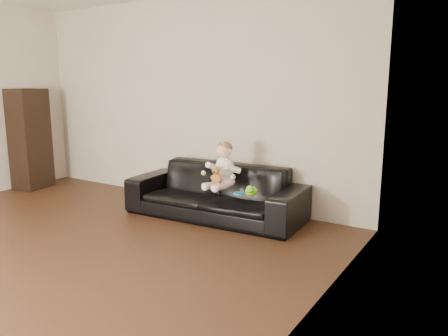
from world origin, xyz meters
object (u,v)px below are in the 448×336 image
Objects in this scene: baby at (223,168)px; toy_green at (251,191)px; toy_blue_disc at (239,193)px; toy_rattle at (253,192)px; cabinet at (30,139)px; teddy_bear at (216,176)px; sofa at (215,192)px.

toy_green is (0.44, -0.16, -0.17)m from baby.
toy_rattle is at bearing 23.33° from toy_blue_disc.
toy_blue_disc is (-0.13, -0.06, -0.03)m from toy_rattle.
cabinet is at bearing -161.32° from baby.
sofa is at bearing 145.09° from teddy_bear.
toy_rattle is at bearing 28.16° from teddy_bear.
toy_blue_disc is (0.47, -0.27, 0.10)m from sofa.
baby is 3.41× the size of toy_green.
baby is 0.39m from toy_blue_disc.
teddy_bear is at bearing 179.62° from toy_green.
sofa is at bearing 156.39° from toy_green.
toy_blue_disc is (0.28, 0.00, -0.16)m from teddy_bear.
cabinet is at bearing -178.92° from sofa.
teddy_bear reaches higher than toy_green.
sofa is 30.50× the size of toy_rattle.
teddy_bear reaches higher than toy_rattle.
baby reaches higher than toy_blue_disc.
toy_green is at bearing -10.81° from cabinet.
toy_blue_disc is at bearing -156.67° from toy_rattle.
sofa is 3.12m from cabinet.
baby is (3.26, 0.13, -0.11)m from cabinet.
toy_rattle is (3.68, 0.03, -0.30)m from cabinet.
teddy_bear is 0.43m from toy_rattle.
baby is at bearing -8.09° from cabinet.
toy_rattle is (0.41, 0.06, -0.13)m from teddy_bear.
baby is 7.61× the size of toy_rattle.
sofa is at bearing 164.21° from baby.
toy_green is 1.38× the size of toy_blue_disc.
sofa is 0.42m from teddy_bear.
teddy_bear reaches higher than sofa.
cabinet is 3.27m from teddy_bear.
cabinet is at bearing -160.59° from teddy_bear.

